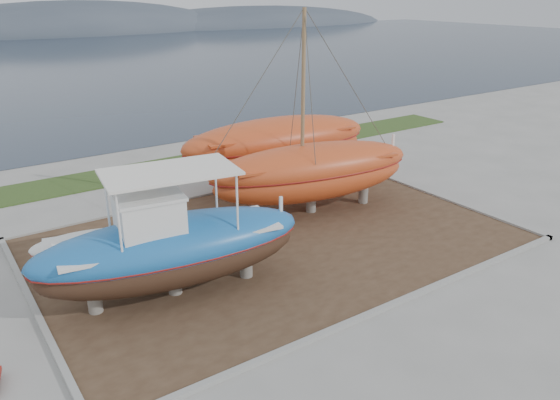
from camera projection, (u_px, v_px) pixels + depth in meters
ground at (341, 282)px, 18.74m from camera, size 140.00×140.00×0.00m
dirt_patch at (276, 240)px, 21.81m from camera, size 18.00×12.00×0.06m
curb_frame at (276, 239)px, 21.79m from camera, size 18.60×12.60×0.15m
grass_strip at (162, 167)px, 30.65m from camera, size 44.00×3.00×0.08m
blue_caique at (171, 234)px, 17.20m from camera, size 9.07×3.94×4.22m
white_dinghy at (94, 250)px, 19.50m from camera, size 4.49×2.53×1.27m
orange_sailboat at (313, 116)px, 22.96m from camera, size 9.83×4.45×8.68m
orange_bare_hull at (277, 152)px, 27.49m from camera, size 10.36×3.99×3.32m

